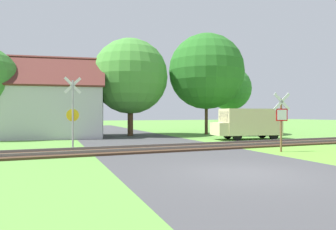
{
  "coord_description": "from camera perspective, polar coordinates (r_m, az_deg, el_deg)",
  "views": [
    {
      "loc": [
        -5.68,
        -7.79,
        1.84
      ],
      "look_at": [
        0.5,
        7.78,
        1.8
      ],
      "focal_mm": 32.0,
      "sensor_mm": 36.0,
      "label": 1
    }
  ],
  "objects": [
    {
      "name": "mail_truck",
      "position": [
        22.68,
        15.01,
        -1.39
      ],
      "size": [
        5.12,
        2.54,
        2.24
      ],
      "rotation": [
        0.0,
        0.0,
        1.42
      ],
      "color": "beige",
      "rests_on": "ground"
    },
    {
      "name": "house",
      "position": [
        25.49,
        -20.28,
        0.91
      ],
      "size": [
        8.34,
        7.03,
        6.46
      ],
      "rotation": [
        0.0,
        0.0,
        -0.17
      ],
      "color": "#B7B7BC",
      "rests_on": "ground"
    },
    {
      "name": "tree_right",
      "position": [
        27.87,
        7.31,
        8.21
      ],
      "size": [
        6.89,
        6.89,
        9.2
      ],
      "color": "#513823",
      "rests_on": "ground"
    },
    {
      "name": "rail_track",
      "position": [
        15.75,
        -0.35,
        -6.36
      ],
      "size": [
        60.0,
        2.6,
        0.22
      ],
      "color": "#422D1E",
      "rests_on": "ground"
    },
    {
      "name": "stop_sign_near",
      "position": [
        15.58,
        20.79,
        -0.52
      ],
      "size": [
        0.87,
        0.21,
        2.9
      ],
      "rotation": [
        0.0,
        0.0,
        2.96
      ],
      "color": "brown",
      "rests_on": "ground"
    },
    {
      "name": "ground_plane",
      "position": [
        9.82,
        14.45,
        -10.68
      ],
      "size": [
        160.0,
        160.0,
        0.0
      ],
      "primitive_type": "plane",
      "color": "#5B933D"
    },
    {
      "name": "road_asphalt",
      "position": [
        11.47,
        8.48,
        -9.09
      ],
      "size": [
        7.69,
        80.0,
        0.01
      ],
      "primitive_type": "cube",
      "color": "#424244",
      "rests_on": "ground"
    },
    {
      "name": "tree_center",
      "position": [
        26.19,
        -7.19,
        7.31
      ],
      "size": [
        6.47,
        6.47,
        8.35
      ],
      "color": "#513823",
      "rests_on": "ground"
    },
    {
      "name": "tree_far",
      "position": [
        34.5,
        11.64,
        4.94
      ],
      "size": [
        4.9,
        4.9,
        7.19
      ],
      "color": "#513823",
      "rests_on": "ground"
    },
    {
      "name": "crossing_sign_far",
      "position": [
        16.17,
        -17.69,
        0.97
      ],
      "size": [
        0.88,
        0.13,
        3.78
      ],
      "rotation": [
        0.0,
        0.0,
        0.03
      ],
      "color": "#9E9EA5",
      "rests_on": "ground"
    }
  ]
}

